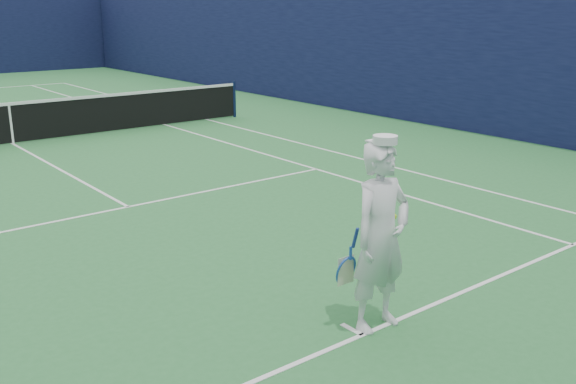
% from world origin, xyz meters
% --- Properties ---
extents(ground, '(80.00, 80.00, 0.00)m').
position_xyz_m(ground, '(0.00, 0.00, 0.00)').
color(ground, '#2B7137').
rests_on(ground, ground).
extents(court_markings, '(11.03, 23.83, 0.01)m').
position_xyz_m(court_markings, '(0.00, 0.00, 0.00)').
color(court_markings, white).
rests_on(court_markings, ground).
extents(windscreen_fence, '(20.12, 36.12, 4.00)m').
position_xyz_m(windscreen_fence, '(0.00, 0.00, 2.00)').
color(windscreen_fence, black).
rests_on(windscreen_fence, ground).
extents(tennis_net, '(12.88, 0.09, 1.07)m').
position_xyz_m(tennis_net, '(0.00, 0.00, 0.55)').
color(tennis_net, '#141E4C').
rests_on(tennis_net, ground).
extents(tennis_player, '(0.78, 0.48, 2.01)m').
position_xyz_m(tennis_player, '(0.27, -11.83, 0.98)').
color(tennis_player, white).
rests_on(tennis_player, ground).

